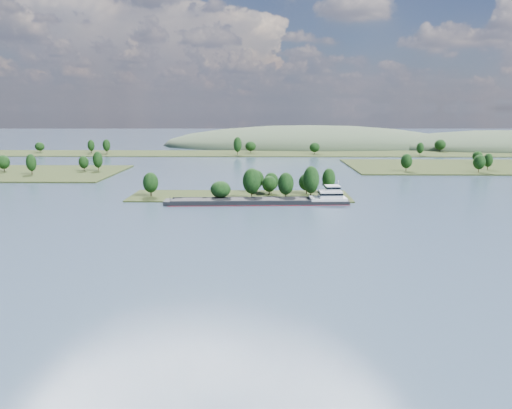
{
  "coord_description": "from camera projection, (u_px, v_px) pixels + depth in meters",
  "views": [
    {
      "loc": [
        11.22,
        -45.19,
        39.83
      ],
      "look_at": [
        8.19,
        130.0,
        6.0
      ],
      "focal_mm": 35.0,
      "sensor_mm": 36.0,
      "label": 1
    }
  ],
  "objects": [
    {
      "name": "back_shoreline",
      "position": [
        261.0,
        153.0,
        444.3
      ],
      "size": [
        900.0,
        60.0,
        16.63
      ],
      "color": "#263116",
      "rests_on": "ground"
    },
    {
      "name": "ground",
      "position": [
        232.0,
        227.0,
        169.91
      ],
      "size": [
        1800.0,
        1800.0,
        0.0
      ],
      "primitive_type": "plane",
      "color": "#34485B",
      "rests_on": "ground"
    },
    {
      "name": "hill_west",
      "position": [
        309.0,
        146.0,
        541.94
      ],
      "size": [
        320.0,
        160.0,
        44.0
      ],
      "primitive_type": "ellipsoid",
      "color": "#384831",
      "rests_on": "ground"
    },
    {
      "name": "cargo_barge",
      "position": [
        270.0,
        201.0,
        211.74
      ],
      "size": [
        78.35,
        13.48,
        10.54
      ],
      "color": "black",
      "rests_on": "ground"
    },
    {
      "name": "tree_island",
      "position": [
        254.0,
        188.0,
        226.46
      ],
      "size": [
        100.0,
        32.96,
        15.71
      ],
      "color": "#263116",
      "rests_on": "ground"
    },
    {
      "name": "hill_east",
      "position": [
        508.0,
        148.0,
        509.09
      ],
      "size": [
        260.0,
        140.0,
        36.0
      ],
      "primitive_type": "ellipsoid",
      "color": "#384831",
      "rests_on": "ground"
    }
  ]
}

